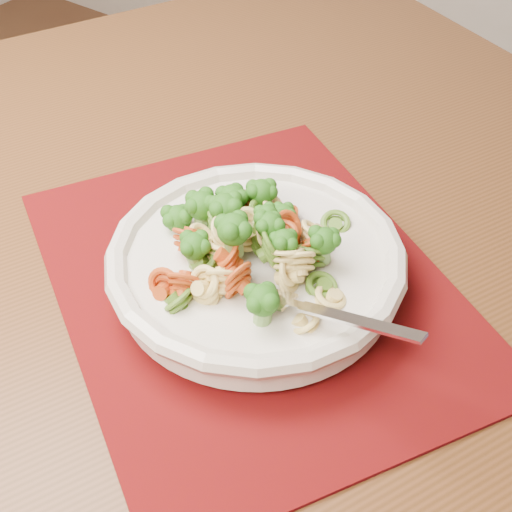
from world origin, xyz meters
The scene contains 5 objects.
dining_table centered at (0.23, 0.66, 0.62)m, with size 1.48×1.26×0.73m.
placemat centered at (0.16, 0.54, 0.73)m, with size 0.43×0.34×0.00m, color #510A03.
pasta_bowl centered at (0.17, 0.54, 0.76)m, with size 0.27×0.27×0.05m.
pasta_broccoli_heap centered at (0.17, 0.54, 0.77)m, with size 0.23×0.23×0.06m, color #EDC575, non-canonical shape.
fork centered at (0.22, 0.50, 0.77)m, with size 0.19×0.02×0.01m, color silver, non-canonical shape.
Camera 1 is at (0.43, 0.16, 1.19)m, focal length 50.00 mm.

